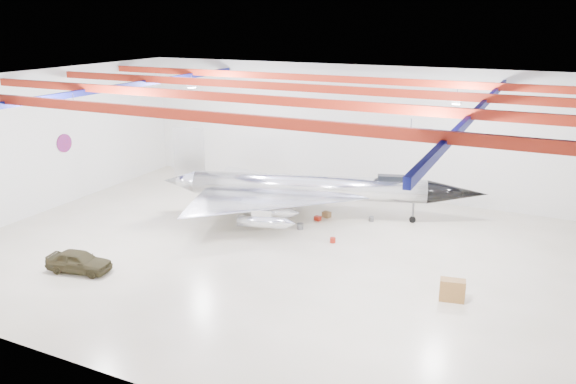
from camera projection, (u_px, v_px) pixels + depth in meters
The scene contains 16 objects.
floor at pixel (273, 251), 37.01m from camera, with size 40.00×40.00×0.00m, color #B7AF91.
wall_back at pixel (351, 130), 48.30m from camera, with size 40.00×40.00×0.00m, color silver.
wall_left at pixel (43, 142), 43.58m from camera, with size 30.00×30.00×0.00m, color silver.
ceiling at pixel (271, 82), 33.73m from camera, with size 40.00×40.00×0.00m, color #0A0F38.
ceiling_structure at pixel (271, 94), 33.93m from camera, with size 39.50×29.50×1.08m.
wall_roundel at pixel (64, 143), 45.43m from camera, with size 1.50×1.50×0.10m, color #B21414.
jet_aircraft at pixel (307, 190), 42.62m from camera, with size 24.11×17.57×6.74m.
jeep at pixel (79, 261), 33.84m from camera, with size 1.60×3.97×1.35m, color #35301A.
desk at pixel (452, 290), 30.38m from camera, with size 1.34×0.67×1.23m, color brown.
crate_ply at pixel (270, 222), 41.70m from camera, with size 0.60×0.48×0.42m, color olive.
toolbox_red at pixel (318, 218), 42.57m from camera, with size 0.46×0.37×0.32m, color #9E1D0F.
engine_drum at pixel (300, 226), 40.79m from camera, with size 0.48×0.48×0.43m, color #59595B.
parts_bin at pixel (327, 214), 43.26m from camera, with size 0.59×0.47×0.41m, color olive.
crate_small at pixel (245, 202), 46.39m from camera, with size 0.39×0.32×0.28m, color #59595B.
tool_chest at pixel (333, 240), 38.36m from camera, with size 0.39×0.39×0.35m, color #9E1D0F.
spares_box at pixel (371, 219), 42.39m from camera, with size 0.39×0.39×0.35m, color #59595B.
Camera 1 is at (15.62, -30.41, 14.74)m, focal length 35.00 mm.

